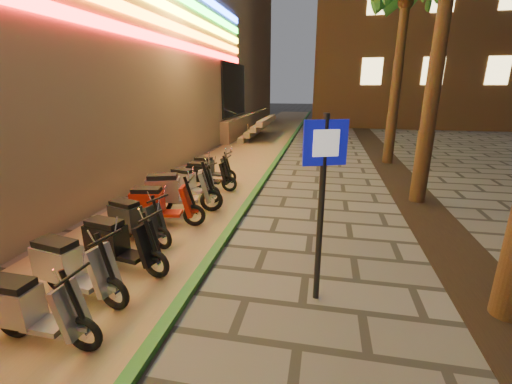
% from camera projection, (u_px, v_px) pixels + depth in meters
% --- Properties ---
extents(parking_strip, '(3.40, 60.00, 0.01)m').
position_uv_depth(parking_strip, '(229.00, 167.00, 13.40)').
color(parking_strip, '#8C7251').
rests_on(parking_strip, ground).
extents(green_curb, '(0.18, 60.00, 0.10)m').
position_uv_depth(green_curb, '(272.00, 168.00, 13.07)').
color(green_curb, '#256124').
rests_on(green_curb, ground).
extents(planting_strip, '(1.20, 40.00, 0.02)m').
position_uv_depth(planting_strip, '(438.00, 229.00, 7.55)').
color(planting_strip, black).
rests_on(planting_strip, ground).
extents(palm_d, '(2.97, 3.02, 7.16)m').
position_uv_depth(palm_d, '(406.00, 2.00, 12.34)').
color(palm_d, '#472D19').
rests_on(palm_d, ground).
extents(pedestrian_sign, '(0.57, 0.25, 2.72)m').
position_uv_depth(pedestrian_sign, '(323.00, 185.00, 4.62)').
color(pedestrian_sign, black).
rests_on(pedestrian_sign, ground).
extents(scooter_4, '(1.53, 0.54, 1.08)m').
position_uv_depth(scooter_4, '(30.00, 309.00, 4.13)').
color(scooter_4, black).
rests_on(scooter_4, ground).
extents(scooter_5, '(1.65, 0.72, 1.16)m').
position_uv_depth(scooter_5, '(71.00, 267.00, 5.01)').
color(scooter_5, black).
rests_on(scooter_5, ground).
extents(scooter_6, '(1.62, 0.70, 1.14)m').
position_uv_depth(scooter_6, '(118.00, 243.00, 5.81)').
color(scooter_6, black).
rests_on(scooter_6, ground).
extents(scooter_7, '(1.52, 0.80, 1.08)m').
position_uv_depth(scooter_7, '(134.00, 220.00, 6.87)').
color(scooter_7, black).
rests_on(scooter_7, ground).
extents(scooter_8, '(1.66, 0.70, 1.16)m').
position_uv_depth(scooter_8, '(159.00, 205.00, 7.65)').
color(scooter_8, black).
rests_on(scooter_8, ground).
extents(scooter_9, '(1.83, 0.98, 1.30)m').
position_uv_depth(scooter_9, '(175.00, 191.00, 8.41)').
color(scooter_9, black).
rests_on(scooter_9, ground).
extents(scooter_10, '(1.55, 0.76, 1.09)m').
position_uv_depth(scooter_10, '(190.00, 183.00, 9.48)').
color(scooter_10, black).
rests_on(scooter_10, ground).
extents(scooter_11, '(1.55, 0.54, 1.09)m').
position_uv_depth(scooter_11, '(206.00, 175.00, 10.31)').
color(scooter_11, black).
rests_on(scooter_11, ground).
extents(scooter_12, '(1.48, 0.59, 1.04)m').
position_uv_depth(scooter_12, '(210.00, 168.00, 11.24)').
color(scooter_12, black).
rests_on(scooter_12, ground).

